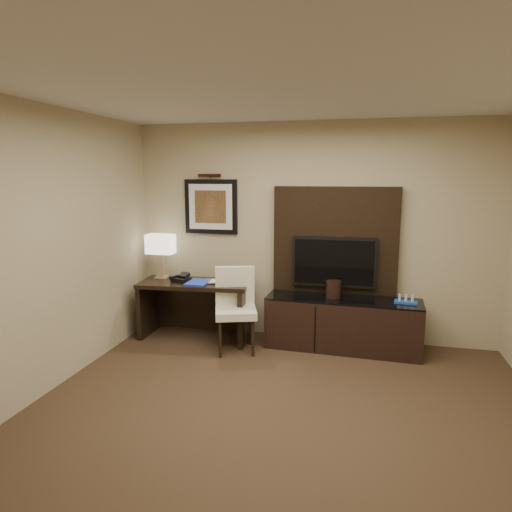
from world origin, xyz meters
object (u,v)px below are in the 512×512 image
(credenza, at_px, (342,324))
(ice_bucket, at_px, (333,289))
(tv, at_px, (334,262))
(desk, at_px, (196,310))
(desk_chair, at_px, (236,311))
(minibar_tray, at_px, (406,299))
(water_bottle, at_px, (225,275))
(table_lamp, at_px, (161,254))
(desk_phone, at_px, (181,278))

(credenza, height_order, ice_bucket, ice_bucket)
(credenza, xyz_separation_m, tv, (-0.13, 0.19, 0.71))
(desk, bearing_deg, credenza, -3.08)
(desk_chair, xyz_separation_m, minibar_tray, (1.92, 0.34, 0.18))
(water_bottle, bearing_deg, desk, -167.99)
(desk_chair, bearing_deg, table_lamp, 140.87)
(desk, bearing_deg, water_bottle, 7.37)
(water_bottle, bearing_deg, credenza, -1.11)
(credenza, distance_m, tv, 0.75)
(desk_chair, relative_size, desk_phone, 4.90)
(ice_bucket, bearing_deg, desk, -177.40)
(desk_chair, relative_size, minibar_tray, 3.92)
(tv, distance_m, ice_bucket, 0.34)
(tv, distance_m, desk_phone, 1.91)
(credenza, bearing_deg, table_lamp, -179.27)
(tv, xyz_separation_m, table_lamp, (-2.21, -0.12, 0.02))
(desk, height_order, desk_phone, desk_phone)
(desk, relative_size, water_bottle, 7.35)
(desk, distance_m, water_bottle, 0.60)
(desk_chair, height_order, minibar_tray, desk_chair)
(credenza, xyz_separation_m, ice_bucket, (-0.12, 0.03, 0.41))
(table_lamp, relative_size, desk_phone, 3.11)
(desk_phone, relative_size, ice_bucket, 1.00)
(desk, relative_size, ice_bucket, 6.87)
(desk_phone, distance_m, ice_bucket, 1.89)
(minibar_tray, bearing_deg, credenza, 178.06)
(water_bottle, xyz_separation_m, minibar_tray, (2.16, -0.05, -0.16))
(tv, height_order, desk_phone, tv)
(desk_chair, relative_size, water_bottle, 5.23)
(desk_phone, bearing_deg, desk, 26.72)
(desk, relative_size, credenza, 0.76)
(desk_phone, height_order, ice_bucket, desk_phone)
(water_bottle, height_order, ice_bucket, water_bottle)
(table_lamp, distance_m, desk_phone, 0.45)
(desk_phone, height_order, water_bottle, water_bottle)
(credenza, height_order, tv, tv)
(tv, height_order, minibar_tray, tv)
(table_lamp, height_order, desk_phone, table_lamp)
(tv, relative_size, water_bottle, 5.36)
(table_lamp, xyz_separation_m, water_bottle, (0.87, -0.04, -0.22))
(tv, height_order, ice_bucket, tv)
(table_lamp, bearing_deg, desk, -13.29)
(water_bottle, bearing_deg, table_lamp, 177.31)
(ice_bucket, bearing_deg, tv, 94.42)
(desk_phone, height_order, minibar_tray, desk_phone)
(table_lamp, bearing_deg, ice_bucket, -1.08)
(tv, height_order, water_bottle, tv)
(credenza, relative_size, table_lamp, 2.91)
(desk_chair, relative_size, table_lamp, 1.58)
(desk_phone, xyz_separation_m, minibar_tray, (2.71, 0.06, -0.12))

